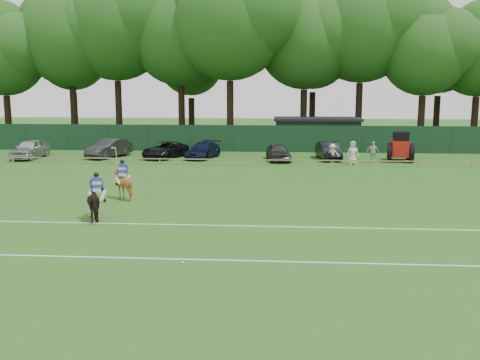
# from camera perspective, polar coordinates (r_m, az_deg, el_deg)

# --- Properties ---
(ground) EXTENTS (160.00, 160.00, 0.00)m
(ground) POSITION_cam_1_polar(r_m,az_deg,el_deg) (26.17, -1.59, -4.11)
(ground) COLOR #1E4C14
(ground) RESTS_ON ground
(horse_dark) EXTENTS (1.69, 2.21, 1.70)m
(horse_dark) POSITION_cam_1_polar(r_m,az_deg,el_deg) (26.92, -14.29, -2.17)
(horse_dark) COLOR black
(horse_dark) RESTS_ON ground
(horse_chestnut) EXTENTS (1.39, 1.55, 1.63)m
(horse_chestnut) POSITION_cam_1_polar(r_m,az_deg,el_deg) (31.51, -11.81, -0.44)
(horse_chestnut) COLOR brown
(horse_chestnut) RESTS_ON ground
(sedan_silver) EXTENTS (2.04, 4.79, 1.62)m
(sedan_silver) POSITION_cam_1_polar(r_m,az_deg,el_deg) (51.15, -20.55, 2.97)
(sedan_silver) COLOR #B3B5B9
(sedan_silver) RESTS_ON ground
(sedan_grey) EXTENTS (3.19, 5.10, 1.59)m
(sedan_grey) POSITION_cam_1_polar(r_m,az_deg,el_deg) (49.87, -13.14, 3.16)
(sedan_grey) COLOR #28292B
(sedan_grey) RESTS_ON ground
(suv_black) EXTENTS (3.76, 5.46, 1.39)m
(suv_black) POSITION_cam_1_polar(r_m,az_deg,el_deg) (48.67, -7.61, 3.05)
(suv_black) COLOR black
(suv_black) RESTS_ON ground
(sedan_navy) EXTENTS (2.95, 5.01, 1.36)m
(sedan_navy) POSITION_cam_1_polar(r_m,az_deg,el_deg) (48.15, -3.78, 3.03)
(sedan_navy) COLOR #101833
(sedan_navy) RESTS_ON ground
(hatch_grey) EXTENTS (2.36, 4.45, 1.44)m
(hatch_grey) POSITION_cam_1_polar(r_m,az_deg,el_deg) (46.57, 3.90, 2.85)
(hatch_grey) COLOR #2F2F31
(hatch_grey) RESTS_ON ground
(estate_black) EXTENTS (2.04, 4.58, 1.46)m
(estate_black) POSITION_cam_1_polar(r_m,az_deg,el_deg) (47.82, 8.98, 2.95)
(estate_black) COLOR black
(estate_black) RESTS_ON ground
(spectator_left) EXTENTS (1.07, 0.71, 1.54)m
(spectator_left) POSITION_cam_1_polar(r_m,az_deg,el_deg) (45.72, 9.38, 2.68)
(spectator_left) COLOR beige
(spectator_left) RESTS_ON ground
(spectator_mid) EXTENTS (1.04, 0.47, 1.74)m
(spectator_mid) POSITION_cam_1_polar(r_m,az_deg,el_deg) (46.47, 13.32, 2.79)
(spectator_mid) COLOR beige
(spectator_mid) RESTS_ON ground
(spectator_right) EXTENTS (0.96, 0.67, 1.87)m
(spectator_right) POSITION_cam_1_polar(r_m,az_deg,el_deg) (45.06, 11.39, 2.73)
(spectator_right) COLOR silver
(spectator_right) RESTS_ON ground
(rider_dark) EXTENTS (0.90, 0.59, 1.41)m
(rider_dark) POSITION_cam_1_polar(r_m,az_deg,el_deg) (26.77, -14.36, -0.59)
(rider_dark) COLOR silver
(rider_dark) RESTS_ON ground
(rider_chestnut) EXTENTS (0.94, 0.56, 2.05)m
(rider_chestnut) POSITION_cam_1_polar(r_m,az_deg,el_deg) (31.38, -11.87, 0.89)
(rider_chestnut) COLOR silver
(rider_chestnut) RESTS_ON ground
(polo_ball) EXTENTS (0.09, 0.09, 0.09)m
(polo_ball) POSITION_cam_1_polar(r_m,az_deg,el_deg) (20.09, -5.83, -8.32)
(polo_ball) COLOR silver
(polo_ball) RESTS_ON ground
(pitch_lines) EXTENTS (60.00, 5.10, 0.01)m
(pitch_lines) POSITION_cam_1_polar(r_m,az_deg,el_deg) (22.81, -2.51, -6.19)
(pitch_lines) COLOR silver
(pitch_lines) RESTS_ON ground
(pitch_rail) EXTENTS (62.10, 0.10, 0.50)m
(pitch_rail) POSITION_cam_1_polar(r_m,az_deg,el_deg) (43.74, 0.84, 2.07)
(pitch_rail) COLOR #997F5B
(pitch_rail) RESTS_ON ground
(perimeter_fence) EXTENTS (92.08, 0.08, 2.50)m
(perimeter_fence) POSITION_cam_1_polar(r_m,az_deg,el_deg) (52.58, 1.45, 4.23)
(perimeter_fence) COLOR #14351E
(perimeter_fence) RESTS_ON ground
(utility_shed) EXTENTS (8.40, 4.40, 3.04)m
(utility_shed) POSITION_cam_1_polar(r_m,az_deg,el_deg) (55.58, 7.82, 4.74)
(utility_shed) COLOR #14331E
(utility_shed) RESTS_ON ground
(tree_row) EXTENTS (96.00, 12.00, 21.00)m
(tree_row) POSITION_cam_1_polar(r_m,az_deg,el_deg) (60.60, 3.72, 3.75)
(tree_row) COLOR #26561C
(tree_row) RESTS_ON ground
(tractor) EXTENTS (2.33, 3.17, 2.47)m
(tractor) POSITION_cam_1_polar(r_m,az_deg,el_deg) (47.87, 15.96, 3.23)
(tractor) COLOR #B31810
(tractor) RESTS_ON ground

